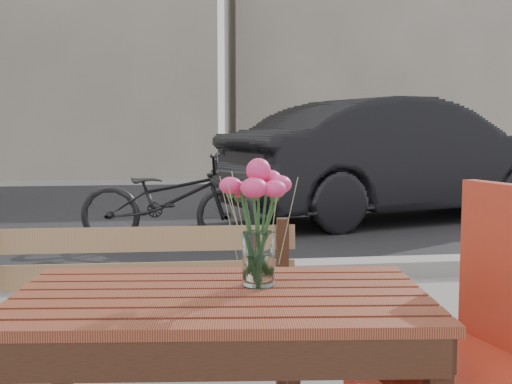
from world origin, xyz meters
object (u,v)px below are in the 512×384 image
main_table (221,333)px  bicycle (168,199)px  parked_car (401,160)px  red_chair (483,342)px  main_vase (258,207)px

main_table → bicycle: size_ratio=0.69×
parked_car → bicycle: size_ratio=2.63×
red_chair → main_vase: main_vase is taller
main_vase → parked_car: (2.57, 5.75, -0.17)m
main_table → red_chair: (0.67, -0.14, -0.01)m
main_table → bicycle: bicycle is taller
red_chair → bicycle: size_ratio=0.57×
parked_car → bicycle: bearing=99.9°
red_chair → main_vase: (-0.56, 0.20, 0.34)m
parked_car → main_vase: bearing=138.8°
red_chair → bicycle: bearing=178.3°
parked_car → bicycle: 3.17m
bicycle → main_table: bearing=-168.0°
main_table → main_vase: size_ratio=3.29×
main_table → parked_car: parked_car is taller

